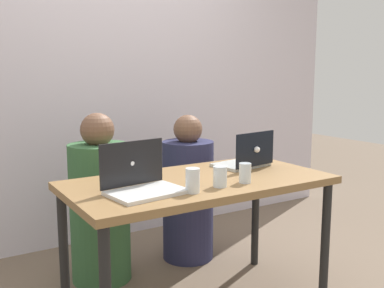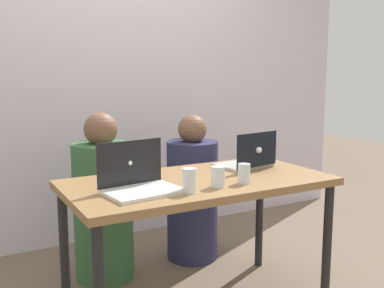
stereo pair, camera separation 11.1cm
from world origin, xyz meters
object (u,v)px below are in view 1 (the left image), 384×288
water_glass_center (220,178)px  water_glass_right (245,174)px  laptop_back_right (246,159)px  laptop_front_left (142,182)px  person_on_left (100,207)px  person_on_right (188,195)px  water_glass_left (193,182)px

water_glass_center → water_glass_right: (0.15, -0.00, -0.00)m
laptop_back_right → water_glass_center: bearing=28.4°
laptop_front_left → water_glass_right: 0.55m
laptop_front_left → water_glass_center: 0.40m
person_on_left → person_on_right: (0.65, 0.00, -0.02)m
laptop_back_right → person_on_right: bearing=-90.4°
person_on_right → water_glass_left: size_ratio=8.67×
water_glass_right → laptop_front_left: bearing=168.1°
water_glass_center → water_glass_right: 0.15m
person_on_left → person_on_right: person_on_left is taller
person_on_left → water_glass_left: bearing=93.8°
person_on_right → water_glass_center: person_on_right is taller
person_on_left → laptop_front_left: person_on_left is taller
laptop_back_right → water_glass_center: laptop_back_right is taller
laptop_front_left → laptop_back_right: bearing=6.5°
water_glass_center → water_glass_left: water_glass_left is taller
laptop_front_left → water_glass_left: size_ratio=3.20×
person_on_left → water_glass_left: (0.15, -0.87, 0.33)m
water_glass_center → water_glass_right: size_ratio=1.01×
laptop_back_right → water_glass_center: size_ratio=3.32×
water_glass_right → water_glass_center: bearing=179.6°
person_on_left → water_glass_center: (0.33, -0.84, 0.32)m
laptop_front_left → water_glass_left: 0.24m
person_on_right → water_glass_left: person_on_right is taller
laptop_front_left → person_on_left: bearing=78.5°
water_glass_left → water_glass_right: 0.33m
laptop_back_right → water_glass_left: laptop_back_right is taller
laptop_front_left → water_glass_right: bearing=-19.3°
person_on_right → laptop_back_right: (0.08, -0.54, 0.34)m
laptop_front_left → laptop_back_right: size_ratio=1.09×
person_on_right → laptop_front_left: 1.07m
water_glass_center → water_glass_left: 0.18m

